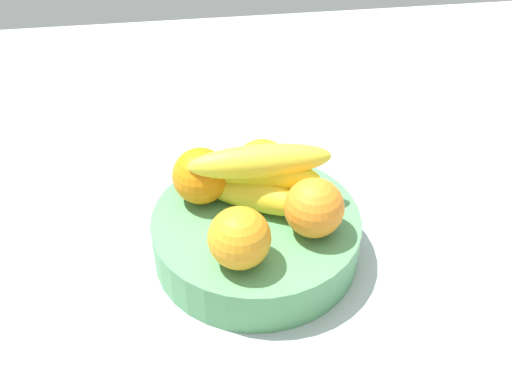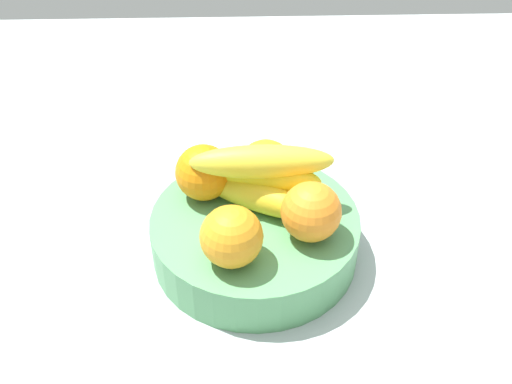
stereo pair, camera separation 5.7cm
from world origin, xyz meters
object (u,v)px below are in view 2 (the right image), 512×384
Objects in this scene: orange_front_right at (312,212)px; orange_center at (267,167)px; banana_bunch at (255,175)px; orange_back_left at (205,172)px; fruit_bowl at (256,235)px; orange_front_left at (233,237)px.

orange_center is (4.75, -8.43, 0.00)cm from orange_front_right.
orange_front_right is 0.38× the size of banana_bunch.
banana_bunch is at bearing 58.35° from orange_center.
orange_front_right is 1.00× the size of orange_back_left.
banana_bunch reaches higher than fruit_bowl.
orange_back_left is (7.64, 0.81, 0.00)cm from orange_center.
fruit_bowl is 7.70cm from banana_bunch.
orange_back_left is 6.39cm from banana_bunch.
orange_front_left is 1.00× the size of orange_front_right.
orange_back_left is at bearing -14.91° from banana_bunch.
orange_back_left reaches higher than fruit_bowl.
orange_front_left reaches higher than fruit_bowl.
fruit_bowl is at bearing -111.83° from orange_front_left.
orange_front_right and orange_back_left have the same top height.
banana_bunch is (-2.72, -9.74, 0.73)cm from orange_front_left.
orange_center is 2.96cm from banana_bunch.
orange_front_right is 14.54cm from orange_back_left.
orange_back_left is 0.38× the size of banana_bunch.
fruit_bowl is at bearing 74.44° from orange_center.
orange_front_left is 1.00× the size of orange_back_left.
orange_back_left is (6.14, -4.57, 6.40)cm from fruit_bowl.
orange_center is 1.00× the size of orange_back_left.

